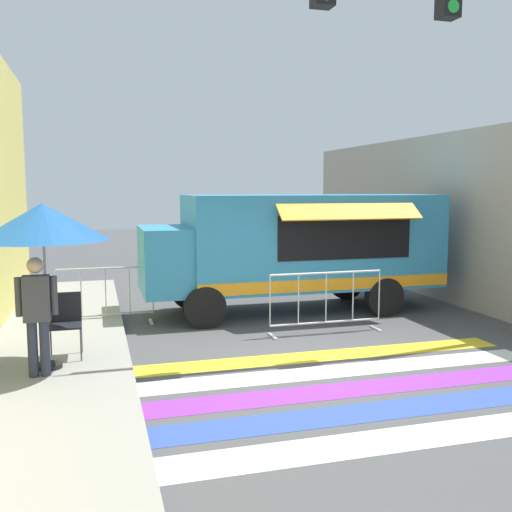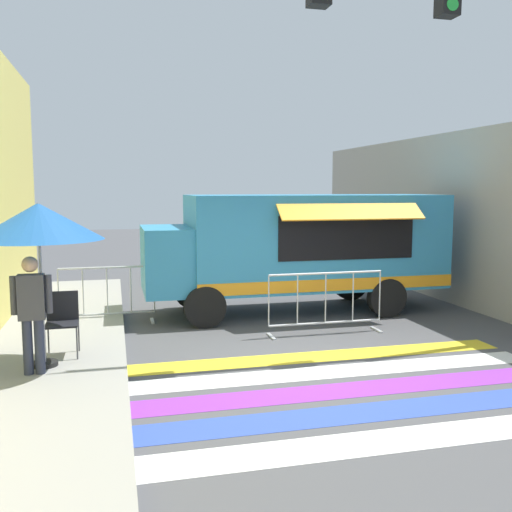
% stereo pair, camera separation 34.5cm
% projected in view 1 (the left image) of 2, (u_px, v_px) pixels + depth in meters
% --- Properties ---
extents(ground_plane, '(60.00, 60.00, 0.00)m').
position_uv_depth(ground_plane, '(321.00, 362.00, 8.76)').
color(ground_plane, '#4C4C4F').
extents(concrete_wall_right, '(0.20, 16.00, 3.93)m').
position_uv_depth(concrete_wall_right, '(466.00, 219.00, 12.66)').
color(concrete_wall_right, '#A39E93').
rests_on(concrete_wall_right, ground_plane).
extents(crosswalk_painted, '(6.40, 3.60, 0.01)m').
position_uv_depth(crosswalk_painted, '(357.00, 389.00, 7.56)').
color(crosswalk_painted, white).
rests_on(crosswalk_painted, ground_plane).
extents(food_truck, '(6.33, 2.51, 2.51)m').
position_uv_depth(food_truck, '(290.00, 245.00, 12.16)').
color(food_truck, '#338CBF').
rests_on(food_truck, ground_plane).
extents(traffic_signal_pole, '(4.92, 0.29, 6.79)m').
position_uv_depth(traffic_signal_pole, '(453.00, 52.00, 9.14)').
color(traffic_signal_pole, '#515456').
rests_on(traffic_signal_pole, ground_plane).
extents(patio_umbrella, '(1.76, 1.76, 2.30)m').
position_uv_depth(patio_umbrella, '(43.00, 223.00, 7.71)').
color(patio_umbrella, black).
rests_on(patio_umbrella, sidewalk_left).
extents(folding_chair, '(0.47, 0.47, 0.95)m').
position_uv_depth(folding_chair, '(65.00, 318.00, 8.46)').
color(folding_chair, '#4C4C51').
rests_on(folding_chair, sidewalk_left).
extents(vendor_person, '(0.53, 0.21, 1.60)m').
position_uv_depth(vendor_person, '(37.00, 310.00, 7.50)').
color(vendor_person, '#2D3347').
rests_on(vendor_person, sidewalk_left).
extents(barricade_front, '(2.17, 0.44, 1.14)m').
position_uv_depth(barricade_front, '(326.00, 303.00, 10.41)').
color(barricade_front, '#B7BABF').
rests_on(barricade_front, ground_plane).
extents(barricade_side, '(1.83, 0.44, 1.14)m').
position_uv_depth(barricade_side, '(106.00, 297.00, 11.02)').
color(barricade_side, '#B7BABF').
rests_on(barricade_side, ground_plane).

